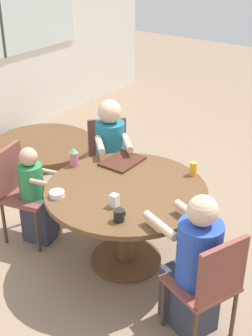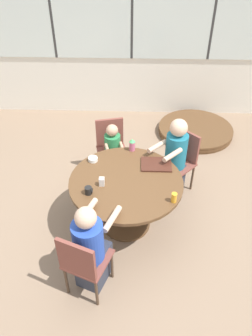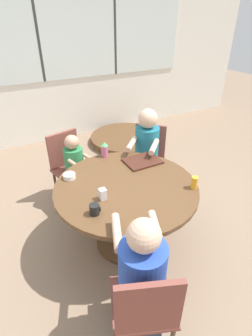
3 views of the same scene
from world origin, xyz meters
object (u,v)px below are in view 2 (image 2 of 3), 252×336
(person_woman_green_shirt, at_px, (173,161))
(person_man_blue_shirt, at_px, (91,250))
(chair_for_woman_green_shirt, at_px, (181,157))
(bowl_white_shallow, at_px, (93,159))
(chair_for_toddler, at_px, (111,144))
(chair_for_man_blue_shirt, at_px, (83,262))
(juice_glass, at_px, (174,198))
(coffee_mug, at_px, (89,190))
(milk_carton_small, at_px, (102,182))
(person_toddler, at_px, (113,157))
(folded_table_stack, at_px, (195,130))
(sippy_cup, at_px, (132,144))

(person_woman_green_shirt, bearing_deg, person_man_blue_shirt, 101.24)
(chair_for_woman_green_shirt, bearing_deg, bowl_white_shallow, 62.88)
(chair_for_woman_green_shirt, relative_size, chair_for_toddler, 1.00)
(chair_for_man_blue_shirt, bearing_deg, juice_glass, 57.14)
(coffee_mug, relative_size, bowl_white_shallow, 0.77)
(person_woman_green_shirt, distance_m, milk_carton_small, 1.13)
(person_man_blue_shirt, bearing_deg, juice_glass, 51.70)
(chair_for_toddler, xyz_separation_m, person_woman_green_shirt, (0.84, -0.37, 0.01))
(person_toddler, bearing_deg, folded_table_stack, -150.14)
(chair_for_man_blue_shirt, relative_size, person_woman_green_shirt, 0.76)
(person_woman_green_shirt, distance_m, coffee_mug, 1.31)
(person_woman_green_shirt, bearing_deg, milk_carton_small, 83.31)
(chair_for_toddler, distance_m, sippy_cup, 0.57)
(bowl_white_shallow, relative_size, folded_table_stack, 0.09)
(chair_for_man_blue_shirt, bearing_deg, person_man_blue_shirt, 90.00)
(sippy_cup, relative_size, bowl_white_shallow, 1.44)
(chair_for_toddler, bearing_deg, chair_for_woman_green_shirt, 150.97)
(person_toddler, height_order, coffee_mug, person_toddler)
(chair_for_man_blue_shirt, distance_m, chair_for_toddler, 1.93)
(person_toddler, relative_size, milk_carton_small, 9.20)
(sippy_cup, bearing_deg, person_woman_green_shirt, 2.63)
(chair_for_toddler, xyz_separation_m, bowl_white_shallow, (-0.17, -0.64, 0.22))
(chair_for_toddler, bearing_deg, juice_glass, 106.10)
(juice_glass, bearing_deg, milk_carton_small, 163.27)
(coffee_mug, relative_size, sippy_cup, 0.53)
(chair_for_man_blue_shirt, bearing_deg, chair_for_toddler, 107.77)
(chair_for_toddler, height_order, person_man_blue_shirt, person_man_blue_shirt)
(chair_for_woman_green_shirt, bearing_deg, milk_carton_small, 84.16)
(person_woman_green_shirt, bearing_deg, sippy_cup, 46.86)
(chair_for_toddler, height_order, person_woman_green_shirt, person_woman_green_shirt)
(chair_for_man_blue_shirt, bearing_deg, coffee_mug, 112.87)
(milk_carton_small, bearing_deg, chair_for_man_blue_shirt, -97.53)
(sippy_cup, relative_size, juice_glass, 1.47)
(chair_for_man_blue_shirt, bearing_deg, sippy_cup, 95.93)
(milk_carton_small, relative_size, folded_table_stack, 0.08)
(person_man_blue_shirt, bearing_deg, coffee_mug, 119.35)
(chair_for_toddler, relative_size, person_man_blue_shirt, 0.80)
(person_man_blue_shirt, relative_size, juice_glass, 9.73)
(coffee_mug, bearing_deg, chair_for_man_blue_shirt, -88.83)
(person_toddler, bearing_deg, person_woman_green_shirt, 150.79)
(person_toddler, distance_m, milk_carton_small, 0.98)
(person_toddler, bearing_deg, sippy_cup, 123.06)
(chair_for_woman_green_shirt, distance_m, person_toddler, 0.92)
(milk_carton_small, distance_m, folded_table_stack, 2.69)
(chair_for_man_blue_shirt, relative_size, coffee_mug, 9.93)
(sippy_cup, xyz_separation_m, milk_carton_small, (-0.32, -0.67, -0.03))
(person_toddler, distance_m, bowl_white_shallow, 0.61)
(chair_for_toddler, xyz_separation_m, person_man_blue_shirt, (-0.07, -1.78, -0.02))
(person_toddler, xyz_separation_m, bowl_white_shallow, (-0.20, -0.48, 0.32))
(chair_for_woman_green_shirt, xyz_separation_m, bowl_white_shallow, (-1.12, -0.38, 0.22))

